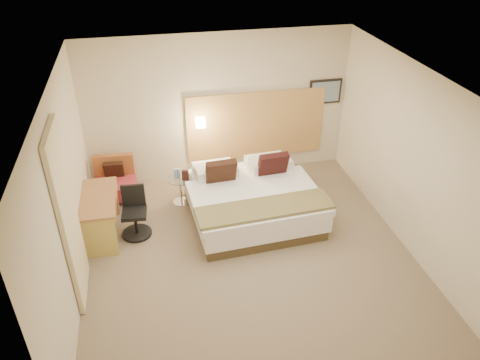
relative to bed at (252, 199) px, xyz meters
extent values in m
cube|color=#7E6C54|center=(-0.27, -0.98, -0.34)|extent=(4.80, 5.00, 0.02)
cube|color=silver|center=(-0.27, -0.98, 2.38)|extent=(4.80, 5.00, 0.02)
cube|color=beige|center=(-0.27, 1.53, 1.02)|extent=(4.80, 0.02, 2.70)
cube|color=beige|center=(-0.27, -3.49, 1.02)|extent=(4.80, 0.02, 2.70)
cube|color=beige|center=(-2.68, -0.98, 1.02)|extent=(0.02, 5.00, 2.70)
cube|color=beige|center=(2.14, -0.98, 1.02)|extent=(0.02, 5.00, 2.70)
cube|color=#BC8849|center=(0.43, 1.49, 0.62)|extent=(2.60, 0.04, 1.30)
cube|color=black|center=(1.75, 1.50, 1.17)|extent=(0.62, 0.03, 0.47)
cube|color=gray|center=(1.75, 1.48, 1.17)|extent=(0.54, 0.01, 0.39)
cylinder|color=silver|center=(-0.62, 1.44, 0.82)|extent=(0.02, 0.12, 0.02)
cube|color=#FBEAC4|center=(-0.62, 1.38, 0.82)|extent=(0.15, 0.15, 0.15)
cube|color=beige|center=(-2.63, -1.23, 0.89)|extent=(0.06, 0.90, 2.42)
cylinder|color=#95B1E7|center=(-1.17, 0.69, 0.25)|extent=(0.06, 0.06, 0.17)
cylinder|color=#89B6D4|center=(-1.12, 0.68, 0.25)|extent=(0.06, 0.06, 0.17)
cube|color=#321714|center=(-1.02, 0.57, 0.26)|extent=(0.12, 0.07, 0.19)
cube|color=#483A24|center=(0.00, 0.00, -0.24)|extent=(2.04, 2.04, 0.18)
cube|color=white|center=(0.00, 0.00, 0.00)|extent=(2.10, 2.10, 0.30)
cube|color=white|center=(0.02, -0.28, 0.20)|extent=(2.13, 1.55, 0.10)
cube|color=white|center=(-0.52, 0.70, 0.24)|extent=(0.72, 0.42, 0.18)
cube|color=white|center=(0.43, 0.76, 0.24)|extent=(0.72, 0.42, 0.18)
cube|color=silver|center=(-0.50, 0.44, 0.34)|extent=(0.72, 0.42, 0.18)
cube|color=silver|center=(0.45, 0.50, 0.34)|extent=(0.72, 0.42, 0.18)
cube|color=black|center=(-0.46, 0.25, 0.42)|extent=(0.51, 0.30, 0.51)
cube|color=black|center=(0.43, 0.30, 0.42)|extent=(0.51, 0.30, 0.51)
cube|color=gold|center=(0.04, -0.68, 0.28)|extent=(2.12, 0.67, 0.05)
cube|color=#A68B4E|center=(-2.52, 0.78, -0.28)|extent=(0.07, 0.07, 0.09)
cube|color=#998448|center=(-1.96, 0.75, -0.28)|extent=(0.07, 0.07, 0.09)
cube|color=tan|center=(-2.49, 1.27, -0.28)|extent=(0.07, 0.07, 0.09)
cube|color=tan|center=(-1.93, 1.24, -0.28)|extent=(0.07, 0.07, 0.09)
cube|color=#9C2A34|center=(-2.23, 1.01, -0.11)|extent=(0.74, 0.65, 0.26)
cube|color=#9B5429|center=(-2.21, 1.26, 0.22)|extent=(0.71, 0.15, 0.39)
cube|color=black|center=(-2.22, 1.17, 0.16)|extent=(0.34, 0.19, 0.34)
cylinder|color=silver|center=(-1.11, 0.64, -0.32)|extent=(0.37, 0.37, 0.02)
cylinder|color=silver|center=(-1.11, 0.64, -0.08)|extent=(0.04, 0.04, 0.45)
cylinder|color=silver|center=(-1.11, 0.64, 0.16)|extent=(0.54, 0.54, 0.01)
cube|color=#A16B3F|center=(-2.41, -0.02, 0.37)|extent=(0.53, 1.15, 0.04)
cube|color=gold|center=(-2.41, -0.55, 0.01)|extent=(0.48, 0.04, 0.68)
cube|color=#B67847|center=(-2.40, 0.52, 0.01)|extent=(0.48, 0.04, 0.68)
cube|color=tan|center=(-2.36, -0.02, 0.29)|extent=(0.44, 1.07, 0.10)
cylinder|color=black|center=(-1.90, -0.13, -0.30)|extent=(0.50, 0.50, 0.04)
cylinder|color=black|center=(-1.90, -0.13, -0.10)|extent=(0.06, 0.06, 0.36)
cube|color=black|center=(-1.90, -0.13, 0.09)|extent=(0.40, 0.40, 0.06)
cube|color=black|center=(-1.89, 0.04, 0.32)|extent=(0.36, 0.07, 0.37)
camera|label=1|loc=(-1.54, -6.24, 4.32)|focal=35.00mm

